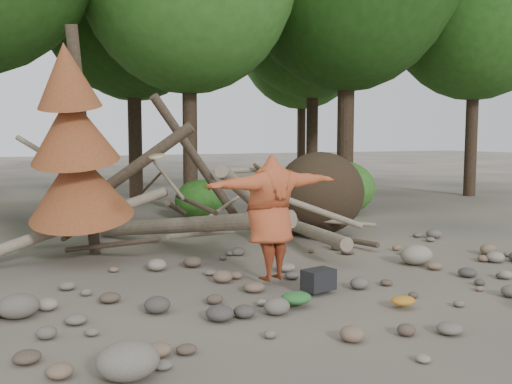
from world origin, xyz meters
name	(u,v)px	position (x,y,z in m)	size (l,w,h in m)	color
ground	(321,291)	(0.00, 0.00, 0.00)	(120.00, 120.00, 0.00)	#514C44
deadfall_pile	(300,196)	(2.02, 4.24, 0.95)	(8.55, 5.24, 3.30)	#332619
dead_conifer	(75,150)	(-3.12, 3.37, 2.11)	(2.06, 2.16, 4.35)	#4C3F30
bush_mid	(200,200)	(0.80, 7.80, 0.56)	(1.40, 1.40, 1.12)	#2B611C
bush_right	(341,188)	(5.00, 7.00, 0.80)	(2.00, 2.00, 1.60)	#357323
frisbee_thrower	(270,217)	(-0.54, 0.67, 1.08)	(3.09, 1.05, 2.03)	#AE4A27
backpack	(318,284)	(-0.13, -0.13, 0.16)	(0.47, 0.31, 0.31)	black
cloth_green	(296,302)	(-0.77, -0.59, 0.08)	(0.44, 0.37, 0.17)	#28652A
cloth_orange	(403,304)	(0.53, -1.26, 0.06)	(0.35, 0.29, 0.13)	#B4711E
boulder_front_left	(128,361)	(-3.38, -1.92, 0.19)	(0.62, 0.56, 0.37)	slate
boulder_mid_right	(416,255)	(2.51, 0.77, 0.18)	(0.60, 0.54, 0.36)	gray
boulder_mid_left	(18,306)	(-4.26, 0.54, 0.16)	(0.53, 0.48, 0.32)	#625B52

